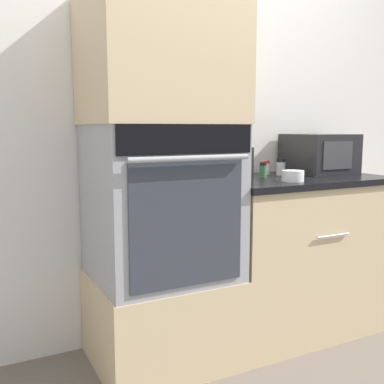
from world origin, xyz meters
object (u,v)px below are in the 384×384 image
Objects in this scene: wall_oven at (161,202)px; microwave at (319,154)px; knife_block at (239,163)px; condiment_jar_mid at (266,168)px; condiment_jar_back at (281,167)px; condiment_jar_far at (263,170)px; bowl at (293,176)px; condiment_jar_near at (237,167)px.

wall_oven reaches higher than microwave.
condiment_jar_mid is at bearing 30.78° from knife_block.
condiment_jar_back is (0.82, 0.11, 0.13)m from wall_oven.
condiment_jar_far is at bearing -172.78° from microwave.
condiment_jar_mid is (0.09, 0.36, 0.01)m from bowl.
knife_block is at bearing -170.40° from microwave.
wall_oven is 3.39× the size of knife_block.
condiment_jar_near reaches higher than bowl.
condiment_jar_back is at bearing 7.88° from wall_oven.
condiment_jar_near is (-0.55, 0.08, -0.07)m from microwave.
knife_block is at bearing -162.74° from condiment_jar_back.
knife_block is (-0.66, -0.11, -0.03)m from microwave.
microwave is 4.15× the size of condiment_jar_far.
bowl is (-0.44, -0.28, -0.09)m from microwave.
microwave is 0.56m from condiment_jar_near.
knife_block is at bearing -164.90° from condiment_jar_far.
condiment_jar_near is at bearing 178.18° from condiment_jar_mid.
condiment_jar_back is (0.26, -0.08, -0.01)m from condiment_jar_near.
wall_oven is 0.66m from condiment_jar_far.
microwave is (1.11, 0.11, 0.20)m from wall_oven.
wall_oven is 0.84m from condiment_jar_back.
wall_oven reaches higher than condiment_jar_near.
microwave reaches higher than condiment_jar_mid.
knife_block is at bearing 142.77° from bowl.
condiment_jar_back reaches higher than bowl.
wall_oven is at bearing -174.33° from microwave.
condiment_jar_mid is at bearing 75.76° from bowl.
wall_oven is 8.64× the size of condiment_jar_far.
knife_block is 2.55× the size of condiment_jar_far.
knife_block is 2.23× the size of condiment_jar_back.
condiment_jar_far is 0.88× the size of condiment_jar_back.
microwave reaches higher than condiment_jar_far.
condiment_jar_near is 1.35× the size of condiment_jar_mid.
condiment_jar_far is at bearing 15.10° from knife_block.
knife_block is 0.39m from condiment_jar_back.
microwave is at bearing -0.65° from condiment_jar_back.
wall_oven is 7.58× the size of condiment_jar_back.
bowl is (0.68, -0.17, 0.11)m from wall_oven.
wall_oven is 1.14m from microwave.
microwave is at bearing -8.61° from condiment_jar_near.
microwave is at bearing 5.67° from wall_oven.
microwave reaches higher than condiment_jar_back.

